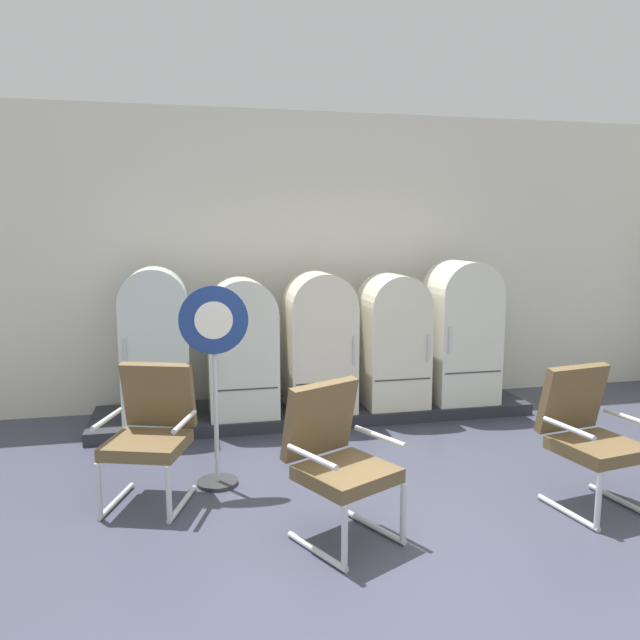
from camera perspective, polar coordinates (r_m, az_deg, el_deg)
name	(u,v)px	position (r m, az deg, el deg)	size (l,w,h in m)	color
ground	(421,570)	(4.00, 9.42, -21.96)	(12.00, 10.00, 0.05)	#3B3D4E
back_wall	(304,259)	(6.98, -1.52, 5.65)	(11.76, 0.12, 3.26)	silver
display_plinth	(316,411)	(6.64, -0.41, -8.43)	(4.59, 0.95, 0.12)	#292A31
refrigerator_0	(155,339)	(6.22, -15.06, -1.76)	(0.63, 0.71, 1.50)	silver
refrigerator_1	(242,344)	(6.22, -7.28, -2.18)	(0.68, 0.66, 1.39)	silver
refrigerator_2	(320,338)	(6.34, -0.03, -1.67)	(0.67, 0.66, 1.43)	beige
refrigerator_3	(393,336)	(6.57, 6.80, -1.51)	(0.65, 0.68, 1.40)	silver
refrigerator_4	(461,327)	(6.84, 13.01, -0.66)	(0.69, 0.66, 1.53)	silver
armchair_left	(151,427)	(4.71, -15.42, -9.57)	(0.73, 0.77, 1.01)	silver
armchair_right	(588,430)	(4.88, 23.68, -9.38)	(0.68, 0.72, 1.01)	silver
armchair_center	(337,454)	(4.03, 1.56, -12.38)	(0.77, 0.81, 1.01)	silver
sign_stand	(215,382)	(4.78, -9.73, -5.71)	(0.52, 0.32, 1.57)	#2D2D30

